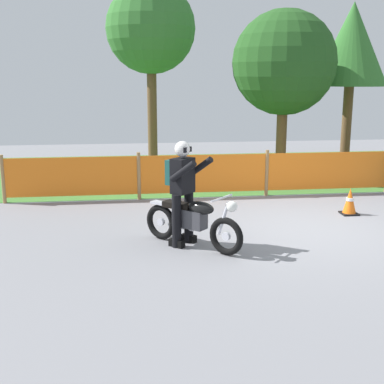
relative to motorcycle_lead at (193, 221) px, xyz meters
The scene contains 9 objects.
ground 2.30m from the motorcycle_lead, 21.12° to the left, with size 24.00×24.00×0.02m, color gray.
grass_verge 6.81m from the motorcycle_lead, 71.92° to the left, with size 24.00×6.28×0.01m, color #427A33.
barrier_fence 3.93m from the motorcycle_lead, 57.57° to the left, with size 11.62×0.08×1.05m.
tree_leftmost 8.27m from the motorcycle_lead, 92.05° to the left, with size 2.57×2.57×5.28m.
tree_near_left 6.94m from the motorcycle_lead, 60.98° to the left, with size 2.74×2.74×4.38m.
tree_near_right 9.12m from the motorcycle_lead, 50.92° to the left, with size 2.10×2.10×4.71m.
motorcycle_lead is the anchor object (origin of this frame).
rider_lead 0.56m from the motorcycle_lead, 136.60° to the left, with size 0.77×0.76×1.69m.
traffic_cone 3.67m from the motorcycle_lead, 25.11° to the left, with size 0.32×0.32×0.53m.
Camera 1 is at (-3.08, -8.53, 2.70)m, focal length 47.61 mm.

